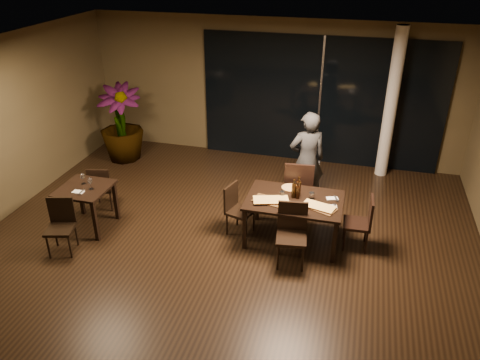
# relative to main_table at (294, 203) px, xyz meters

# --- Properties ---
(ground) EXTENTS (8.00, 8.00, 0.00)m
(ground) POSITION_rel_main_table_xyz_m (-1.00, -0.80, -0.68)
(ground) COLOR black
(ground) RESTS_ON ground
(wall_back) EXTENTS (8.00, 0.10, 3.00)m
(wall_back) POSITION_rel_main_table_xyz_m (-1.00, 3.25, 0.82)
(wall_back) COLOR #4A3F27
(wall_back) RESTS_ON ground
(ceiling) EXTENTS (8.00, 8.00, 0.04)m
(ceiling) POSITION_rel_main_table_xyz_m (-1.00, -0.80, 2.34)
(ceiling) COLOR white
(ceiling) RESTS_ON wall_back
(window_panel) EXTENTS (5.00, 0.06, 2.70)m
(window_panel) POSITION_rel_main_table_xyz_m (0.00, 3.16, 0.67)
(window_panel) COLOR black
(window_panel) RESTS_ON ground
(column) EXTENTS (0.24, 0.24, 3.00)m
(column) POSITION_rel_main_table_xyz_m (1.40, 2.85, 0.82)
(column) COLOR silver
(column) RESTS_ON ground
(main_table) EXTENTS (1.50, 1.00, 0.75)m
(main_table) POSITION_rel_main_table_xyz_m (0.00, 0.00, 0.00)
(main_table) COLOR black
(main_table) RESTS_ON ground
(side_table) EXTENTS (0.80, 0.80, 0.75)m
(side_table) POSITION_rel_main_table_xyz_m (-3.40, -0.50, -0.05)
(side_table) COLOR black
(side_table) RESTS_ON ground
(chair_main_far) EXTENTS (0.54, 0.54, 1.06)m
(chair_main_far) POSITION_rel_main_table_xyz_m (-0.04, 0.76, -0.08)
(chair_main_far) COLOR black
(chair_main_far) RESTS_ON ground
(chair_main_near) EXTENTS (0.50, 0.50, 0.95)m
(chair_main_near) POSITION_rel_main_table_xyz_m (0.06, -0.55, -0.14)
(chair_main_near) COLOR black
(chair_main_near) RESTS_ON ground
(chair_main_left) EXTENTS (0.49, 0.49, 0.86)m
(chair_main_left) POSITION_rel_main_table_xyz_m (-0.94, -0.01, -0.20)
(chair_main_left) COLOR black
(chair_main_left) RESTS_ON ground
(chair_main_right) EXTENTS (0.43, 0.43, 0.89)m
(chair_main_right) POSITION_rel_main_table_xyz_m (1.07, 0.07, -0.18)
(chair_main_right) COLOR black
(chair_main_right) RESTS_ON ground
(chair_side_far) EXTENTS (0.47, 0.47, 0.84)m
(chair_side_far) POSITION_rel_main_table_xyz_m (-3.45, 0.08, -0.21)
(chair_side_far) COLOR black
(chair_side_far) RESTS_ON ground
(chair_side_near) EXTENTS (0.50, 0.50, 0.87)m
(chair_side_near) POSITION_rel_main_table_xyz_m (-3.43, -1.18, -0.19)
(chair_side_near) COLOR black
(chair_side_near) RESTS_ON ground
(diner) EXTENTS (0.71, 0.61, 1.78)m
(diner) POSITION_rel_main_table_xyz_m (0.02, 1.22, 0.21)
(diner) COLOR #292B2E
(diner) RESTS_ON ground
(potted_plant) EXTENTS (1.19, 1.19, 1.67)m
(potted_plant) POSITION_rel_main_table_xyz_m (-4.12, 2.16, 0.16)
(potted_plant) COLOR #1A4A18
(potted_plant) RESTS_ON ground
(pizza_board_left) EXTENTS (0.60, 0.39, 0.01)m
(pizza_board_left) POSITION_rel_main_table_xyz_m (-0.34, -0.16, 0.08)
(pizza_board_left) COLOR #3F2A14
(pizza_board_left) RESTS_ON main_table
(pizza_board_right) EXTENTS (0.59, 0.45, 0.01)m
(pizza_board_right) POSITION_rel_main_table_xyz_m (0.39, -0.16, 0.08)
(pizza_board_right) COLOR #4B3018
(pizza_board_right) RESTS_ON main_table
(oblong_pizza_left) EXTENTS (0.57, 0.38, 0.02)m
(oblong_pizza_left) POSITION_rel_main_table_xyz_m (-0.34, -0.16, 0.10)
(oblong_pizza_left) COLOR maroon
(oblong_pizza_left) RESTS_ON pizza_board_left
(oblong_pizza_right) EXTENTS (0.51, 0.34, 0.02)m
(oblong_pizza_right) POSITION_rel_main_table_xyz_m (0.39, -0.16, 0.10)
(oblong_pizza_right) COLOR maroon
(oblong_pizza_right) RESTS_ON pizza_board_right
(round_pizza) EXTENTS (0.27, 0.27, 0.01)m
(round_pizza) POSITION_rel_main_table_xyz_m (-0.13, 0.34, 0.08)
(round_pizza) COLOR #C63F16
(round_pizza) RESTS_ON main_table
(bottle_a) EXTENTS (0.07, 0.07, 0.31)m
(bottle_a) POSITION_rel_main_table_xyz_m (-0.03, 0.06, 0.23)
(bottle_a) COLOR black
(bottle_a) RESTS_ON main_table
(bottle_b) EXTENTS (0.06, 0.06, 0.29)m
(bottle_b) POSITION_rel_main_table_xyz_m (0.04, 0.05, 0.22)
(bottle_b) COLOR black
(bottle_b) RESTS_ON main_table
(bottle_c) EXTENTS (0.07, 0.07, 0.33)m
(bottle_c) POSITION_rel_main_table_xyz_m (0.04, 0.13, 0.24)
(bottle_c) COLOR black
(bottle_c) RESTS_ON main_table
(tumbler_left) EXTENTS (0.08, 0.08, 0.09)m
(tumbler_left) POSITION_rel_main_table_xyz_m (-0.20, 0.04, 0.12)
(tumbler_left) COLOR white
(tumbler_left) RESTS_ON main_table
(tumbler_right) EXTENTS (0.08, 0.08, 0.10)m
(tumbler_right) POSITION_rel_main_table_xyz_m (0.25, 0.11, 0.12)
(tumbler_right) COLOR white
(tumbler_right) RESTS_ON main_table
(napkin_near) EXTENTS (0.19, 0.13, 0.01)m
(napkin_near) POSITION_rel_main_table_xyz_m (0.57, -0.09, 0.08)
(napkin_near) COLOR white
(napkin_near) RESTS_ON main_table
(napkin_far) EXTENTS (0.20, 0.15, 0.01)m
(napkin_far) POSITION_rel_main_table_xyz_m (0.57, 0.17, 0.08)
(napkin_far) COLOR white
(napkin_far) RESTS_ON main_table
(wine_glass_a) EXTENTS (0.08, 0.08, 0.18)m
(wine_glass_a) POSITION_rel_main_table_xyz_m (-3.48, -0.39, 0.16)
(wine_glass_a) COLOR white
(wine_glass_a) RESTS_ON side_table
(wine_glass_b) EXTENTS (0.08, 0.08, 0.19)m
(wine_glass_b) POSITION_rel_main_table_xyz_m (-3.26, -0.52, 0.17)
(wine_glass_b) COLOR white
(wine_glass_b) RESTS_ON side_table
(side_napkin) EXTENTS (0.18, 0.12, 0.01)m
(side_napkin) POSITION_rel_main_table_xyz_m (-3.40, -0.67, 0.08)
(side_napkin) COLOR white
(side_napkin) RESTS_ON side_table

